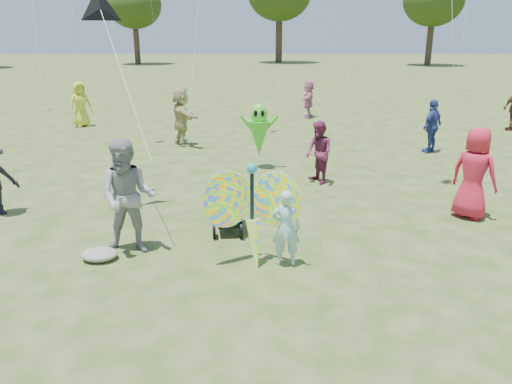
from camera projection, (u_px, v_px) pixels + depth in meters
ground at (270, 303)px, 6.77m from camera, size 160.00×160.00×0.00m
child_girl at (286, 228)px, 7.70m from camera, size 0.47×0.32×1.24m
adult_man at (128, 197)px, 8.06m from camera, size 0.95×0.75×1.91m
grey_bag at (100, 254)px, 8.03m from camera, size 0.58×0.47×0.18m
crowd_a at (474, 173)px, 9.64m from camera, size 1.03×1.03×1.80m
crowd_c at (432, 126)px, 15.01m from camera, size 0.95×0.93×1.60m
crowd_d at (181, 117)px, 15.93m from camera, size 1.29×1.77×1.85m
crowd_e at (319, 153)px, 11.93m from camera, size 0.82×0.90×1.50m
crowd_g at (80, 104)px, 19.13m from camera, size 0.99×0.93×1.70m
crowd_j at (308, 99)px, 21.27m from camera, size 0.60×1.48×1.55m
jogging_stroller at (228, 198)px, 9.10m from camera, size 0.57×1.08×1.09m
butterfly_kite at (253, 214)px, 7.68m from camera, size 1.74×0.75×1.83m
delta_kite_rig at (101, 10)px, 9.14m from camera, size 1.66×2.30×2.78m
alien_kite at (259, 132)px, 13.18m from camera, size 1.12×0.69×1.74m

